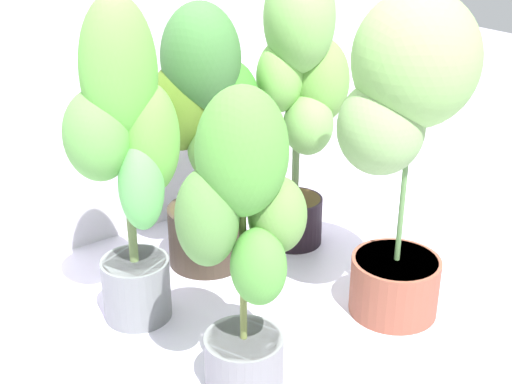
{
  "coord_description": "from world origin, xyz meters",
  "views": [
    {
      "loc": [
        -1.15,
        -1.35,
        1.26
      ],
      "look_at": [
        -0.01,
        0.21,
        0.37
      ],
      "focal_mm": 49.83,
      "sensor_mm": 36.0,
      "label": 1
    }
  ],
  "objects_px": {
    "potted_plant_front_right": "(404,122)",
    "potted_plant_back_center": "(206,127)",
    "potted_plant_back_left": "(127,151)",
    "potted_plant_back_right": "(302,82)",
    "potted_plant_front_left": "(243,230)"
  },
  "relations": [
    {
      "from": "potted_plant_back_left",
      "to": "potted_plant_front_left",
      "type": "xyz_separation_m",
      "value": [
        0.07,
        -0.45,
        -0.07
      ]
    },
    {
      "from": "potted_plant_back_left",
      "to": "potted_plant_front_right",
      "type": "bearing_deg",
      "value": -34.59
    },
    {
      "from": "potted_plant_back_left",
      "to": "potted_plant_back_center",
      "type": "distance_m",
      "value": 0.39
    },
    {
      "from": "potted_plant_front_right",
      "to": "potted_plant_back_left",
      "type": "xyz_separation_m",
      "value": [
        -0.63,
        0.43,
        -0.08
      ]
    },
    {
      "from": "potted_plant_back_left",
      "to": "potted_plant_back_center",
      "type": "bearing_deg",
      "value": 22.91
    },
    {
      "from": "potted_plant_front_left",
      "to": "potted_plant_back_right",
      "type": "bearing_deg",
      "value": 40.67
    },
    {
      "from": "potted_plant_back_right",
      "to": "potted_plant_back_center",
      "type": "relative_size",
      "value": 1.12
    },
    {
      "from": "potted_plant_front_left",
      "to": "potted_plant_back_right",
      "type": "xyz_separation_m",
      "value": [
        0.62,
        0.53,
        0.14
      ]
    },
    {
      "from": "potted_plant_back_left",
      "to": "potted_plant_front_left",
      "type": "bearing_deg",
      "value": -81.01
    },
    {
      "from": "potted_plant_front_right",
      "to": "potted_plant_front_left",
      "type": "bearing_deg",
      "value": -178.11
    },
    {
      "from": "potted_plant_back_left",
      "to": "potted_plant_back_center",
      "type": "relative_size",
      "value": 1.09
    },
    {
      "from": "potted_plant_front_right",
      "to": "potted_plant_back_center",
      "type": "xyz_separation_m",
      "value": [
        -0.27,
        0.58,
        -0.12
      ]
    },
    {
      "from": "potted_plant_front_right",
      "to": "potted_plant_back_right",
      "type": "relative_size",
      "value": 0.98
    },
    {
      "from": "potted_plant_back_left",
      "to": "potted_plant_back_right",
      "type": "xyz_separation_m",
      "value": [
        0.69,
        0.08,
        0.06
      ]
    },
    {
      "from": "potted_plant_front_right",
      "to": "potted_plant_back_left",
      "type": "height_order",
      "value": "potted_plant_front_right"
    }
  ]
}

